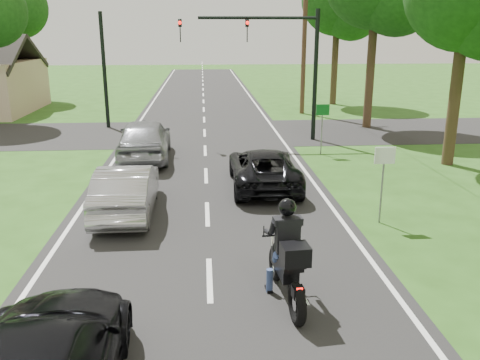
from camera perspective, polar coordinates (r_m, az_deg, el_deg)
name	(u,v)px	position (r m, az deg, el deg)	size (l,w,h in m)	color
ground	(210,280)	(10.96, -3.44, -11.12)	(140.00, 140.00, 0.00)	#254A15
road	(206,162)	(20.35, -3.89, 2.03)	(8.00, 100.00, 0.01)	black
cross_road	(205,133)	(26.21, -4.00, 5.29)	(60.00, 7.00, 0.01)	black
motorcycle_rider	(287,262)	(9.82, 5.33, -9.20)	(0.72, 2.44, 2.10)	black
dark_suv	(263,168)	(16.95, 2.65, 1.37)	(2.14, 4.64, 1.29)	black
silver_sedan	(127,189)	(14.77, -12.61, -1.04)	(1.51, 4.32, 1.42)	#B2B1B6
silver_suv	(145,139)	(20.90, -10.67, 4.57)	(2.00, 4.97, 1.69)	gray
traffic_signal	(276,51)	(23.97, 4.08, 14.21)	(6.38, 0.44, 6.00)	black
signal_pole_far	(104,71)	(28.26, -14.98, 11.74)	(0.20, 0.20, 6.00)	black
utility_pole_far	(305,30)	(32.32, 7.27, 16.38)	(1.60, 0.28, 10.00)	brown
sign_white	(384,166)	(13.99, 15.86, 1.47)	(0.55, 0.07, 2.12)	slate
sign_green	(322,117)	(21.56, 9.24, 7.00)	(0.55, 0.07, 2.12)	slate
tree_row_e	(343,3)	(36.79, 11.46, 18.92)	(5.28, 5.12, 9.61)	#332316
tree_left_far	(9,0)	(41.81, -24.49, 17.92)	(5.76, 5.58, 10.14)	#332316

